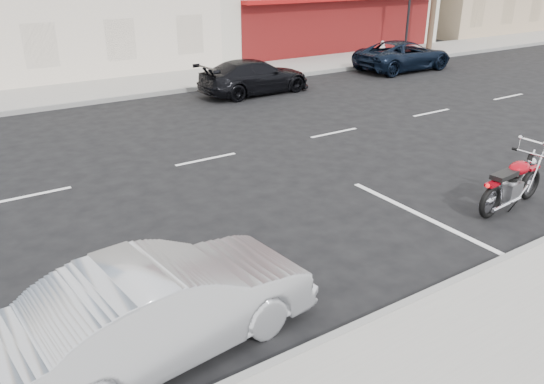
{
  "coord_description": "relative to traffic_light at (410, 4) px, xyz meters",
  "views": [
    {
      "loc": [
        -7.29,
        -11.04,
        4.39
      ],
      "look_at": [
        -2.76,
        -4.1,
        0.8
      ],
      "focal_mm": 35.0,
      "sensor_mm": 36.0,
      "label": 1
    }
  ],
  "objects": [
    {
      "name": "curb_far",
      "position": [
        -18.5,
        -1.33,
        -2.48
      ],
      "size": [
        80.0,
        0.12,
        0.16
      ],
      "primitive_type": "cube",
      "color": "gray",
      "rests_on": "ground"
    },
    {
      "name": "curb_near",
      "position": [
        -18.5,
        -15.33,
        -2.48
      ],
      "size": [
        80.0,
        0.12,
        0.16
      ],
      "primitive_type": "cube",
      "color": "gray",
      "rests_on": "ground"
    },
    {
      "name": "traffic_light",
      "position": [
        0.0,
        0.0,
        0.0
      ],
      "size": [
        0.26,
        0.3,
        3.8
      ],
      "color": "black",
      "rests_on": "sidewalk_far"
    },
    {
      "name": "car_far",
      "position": [
        -10.8,
        -2.93,
        -1.94
      ],
      "size": [
        4.3,
        1.9,
        1.23
      ],
      "primitive_type": "imported",
      "rotation": [
        0.0,
        0.0,
        1.61
      ],
      "color": "black",
      "rests_on": "ground"
    },
    {
      "name": "suv_far",
      "position": [
        -2.9,
        -2.6,
        -1.92
      ],
      "size": [
        4.63,
        2.16,
        1.28
      ],
      "primitive_type": "imported",
      "rotation": [
        0.0,
        0.0,
        1.58
      ],
      "color": "black",
      "rests_on": "ground"
    },
    {
      "name": "sidewalk_far",
      "position": [
        -18.5,
        0.37,
        -2.48
      ],
      "size": [
        80.0,
        3.4,
        0.15
      ],
      "primitive_type": "cube",
      "color": "gray",
      "rests_on": "ground"
    },
    {
      "name": "sedan_silver",
      "position": [
        -19.01,
        -14.28,
        -1.92
      ],
      "size": [
        3.97,
        1.75,
        1.27
      ],
      "primitive_type": "imported",
      "rotation": [
        0.0,
        0.0,
        1.68
      ],
      "color": "#A4A7AC",
      "rests_on": "ground"
    },
    {
      "name": "motorcycle",
      "position": [
        -11.09,
        -13.99,
        -2.08
      ],
      "size": [
        2.07,
        0.68,
        1.04
      ],
      "rotation": [
        0.0,
        0.0,
        0.08
      ],
      "color": "black",
      "rests_on": "ground"
    },
    {
      "name": "ground",
      "position": [
        -13.5,
        -8.33,
        -2.56
      ],
      "size": [
        120.0,
        120.0,
        0.0
      ],
      "primitive_type": "plane",
      "color": "black",
      "rests_on": "ground"
    },
    {
      "name": "fire_hydrant",
      "position": [
        -1.5,
        0.17,
        -2.03
      ],
      "size": [
        0.2,
        0.2,
        0.72
      ],
      "color": "beige",
      "rests_on": "sidewalk_far"
    }
  ]
}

